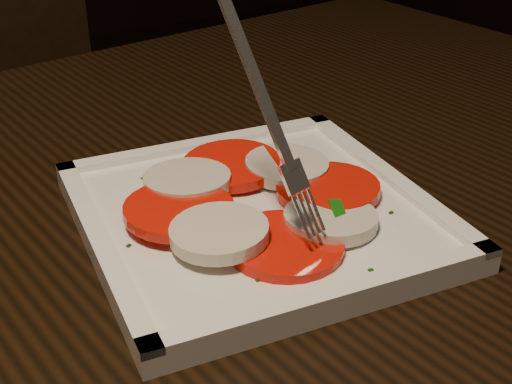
% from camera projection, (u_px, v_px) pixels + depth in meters
% --- Properties ---
extents(table, '(1.27, 0.91, 0.75)m').
position_uv_depth(table, '(205.00, 280.00, 0.67)').
color(table, black).
rests_on(table, ground).
extents(plate, '(0.30, 0.30, 0.01)m').
position_uv_depth(plate, '(256.00, 217.00, 0.56)').
color(plate, white).
rests_on(plate, table).
extents(caprese_salad, '(0.22, 0.22, 0.02)m').
position_uv_depth(caprese_salad, '(256.00, 199.00, 0.55)').
color(caprese_salad, red).
rests_on(caprese_salad, plate).
extents(fork, '(0.06, 0.10, 0.15)m').
position_uv_depth(fork, '(257.00, 110.00, 0.49)').
color(fork, white).
rests_on(fork, caprese_salad).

